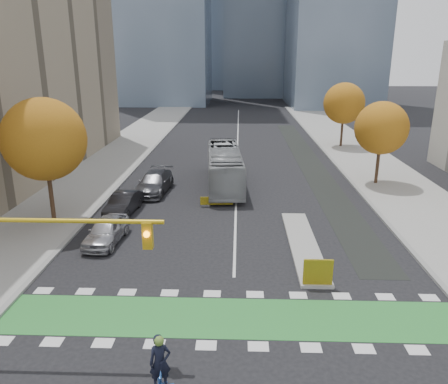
# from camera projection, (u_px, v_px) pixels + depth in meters

# --- Properties ---
(ground) EXTENTS (300.00, 300.00, 0.00)m
(ground) POSITION_uv_depth(u_px,v_px,m) (232.00, 340.00, 17.09)
(ground) COLOR black
(ground) RESTS_ON ground
(sidewalk_west) EXTENTS (7.00, 120.00, 0.15)m
(sidewalk_west) POSITION_uv_depth(u_px,v_px,m) (76.00, 187.00, 36.59)
(sidewalk_west) COLOR gray
(sidewalk_west) RESTS_ON ground
(sidewalk_east) EXTENTS (7.00, 120.00, 0.15)m
(sidewalk_east) POSITION_uv_depth(u_px,v_px,m) (401.00, 190.00, 35.69)
(sidewalk_east) COLOR gray
(sidewalk_east) RESTS_ON ground
(curb_west) EXTENTS (0.30, 120.00, 0.16)m
(curb_west) POSITION_uv_depth(u_px,v_px,m) (117.00, 188.00, 36.48)
(curb_west) COLOR gray
(curb_west) RESTS_ON ground
(curb_east) EXTENTS (0.30, 120.00, 0.16)m
(curb_east) POSITION_uv_depth(u_px,v_px,m) (358.00, 190.00, 35.81)
(curb_east) COLOR gray
(curb_east) RESTS_ON ground
(bike_crossing) EXTENTS (20.00, 3.00, 0.01)m
(bike_crossing) POSITION_uv_depth(u_px,v_px,m) (233.00, 317.00, 18.52)
(bike_crossing) COLOR #297F31
(bike_crossing) RESTS_ON ground
(centre_line) EXTENTS (0.15, 70.00, 0.01)m
(centre_line) POSITION_uv_depth(u_px,v_px,m) (238.00, 143.00, 55.23)
(centre_line) COLOR silver
(centre_line) RESTS_ON ground
(bike_lane_paint) EXTENTS (2.50, 50.00, 0.01)m
(bike_lane_paint) POSITION_uv_depth(u_px,v_px,m) (309.00, 162.00, 45.45)
(bike_lane_paint) COLOR black
(bike_lane_paint) RESTS_ON ground
(median_island) EXTENTS (1.60, 10.00, 0.16)m
(median_island) POSITION_uv_depth(u_px,v_px,m) (303.00, 244.00, 25.52)
(median_island) COLOR gray
(median_island) RESTS_ON ground
(hazard_board) EXTENTS (1.40, 0.12, 1.30)m
(hazard_board) POSITION_uv_depth(u_px,v_px,m) (318.00, 272.00, 20.72)
(hazard_board) COLOR yellow
(hazard_board) RESTS_ON median_island
(tree_west) EXTENTS (5.20, 5.20, 8.22)m
(tree_west) POSITION_uv_depth(u_px,v_px,m) (44.00, 139.00, 27.25)
(tree_west) COLOR #332114
(tree_west) RESTS_ON ground
(tree_east_near) EXTENTS (4.40, 4.40, 7.08)m
(tree_east_near) POSITION_uv_depth(u_px,v_px,m) (381.00, 128.00, 36.21)
(tree_east_near) COLOR #332114
(tree_east_near) RESTS_ON ground
(tree_east_far) EXTENTS (4.80, 4.80, 7.65)m
(tree_east_far) POSITION_uv_depth(u_px,v_px,m) (344.00, 103.00, 51.34)
(tree_east_far) COLOR #332114
(tree_east_far) RESTS_ON ground
(traffic_signal_west) EXTENTS (8.53, 0.56, 5.20)m
(traffic_signal_west) POSITION_uv_depth(u_px,v_px,m) (12.00, 248.00, 15.66)
(traffic_signal_west) COLOR #BF9914
(traffic_signal_west) RESTS_ON ground
(cyclist) EXTENTS (1.25, 2.21, 2.42)m
(cyclist) POSITION_uv_depth(u_px,v_px,m) (161.00, 380.00, 13.83)
(cyclist) COLOR #204993
(cyclist) RESTS_ON ground
(bus) EXTENTS (3.53, 11.76, 3.23)m
(bus) POSITION_uv_depth(u_px,v_px,m) (225.00, 167.00, 36.94)
(bus) COLOR #96999D
(bus) RESTS_ON ground
(parked_car_a) EXTENTS (2.08, 4.50, 1.49)m
(parked_car_a) POSITION_uv_depth(u_px,v_px,m) (106.00, 231.00, 25.76)
(parked_car_a) COLOR #A6A6AB
(parked_car_a) RESTS_ON ground
(parked_car_b) EXTENTS (1.97, 4.56, 1.46)m
(parked_car_b) POSITION_uv_depth(u_px,v_px,m) (123.00, 203.00, 30.54)
(parked_car_b) COLOR black
(parked_car_b) RESTS_ON ground
(parked_car_c) EXTENTS (2.73, 5.77, 1.63)m
(parked_car_c) POSITION_uv_depth(u_px,v_px,m) (154.00, 183.00, 35.24)
(parked_car_c) COLOR #46464B
(parked_car_c) RESTS_ON ground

